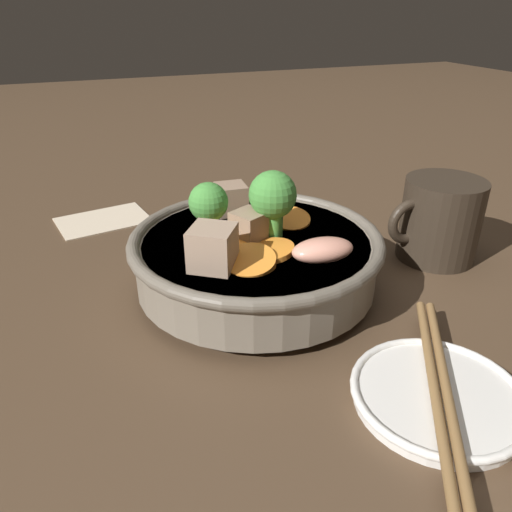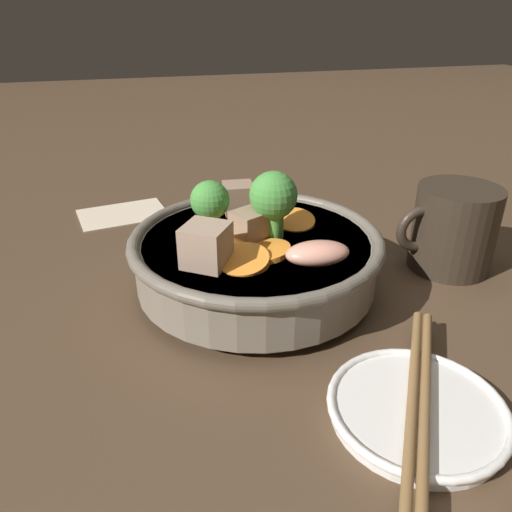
{
  "view_description": "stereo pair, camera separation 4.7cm",
  "coord_description": "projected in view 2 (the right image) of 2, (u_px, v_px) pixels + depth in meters",
  "views": [
    {
      "loc": [
        0.15,
        0.39,
        0.25
      ],
      "look_at": [
        0.0,
        0.0,
        0.04
      ],
      "focal_mm": 35.0,
      "sensor_mm": 36.0,
      "label": 1
    },
    {
      "loc": [
        0.11,
        0.4,
        0.25
      ],
      "look_at": [
        0.0,
        0.0,
        0.04
      ],
      "focal_mm": 35.0,
      "sensor_mm": 36.0,
      "label": 2
    }
  ],
  "objects": [
    {
      "name": "dark_mug",
      "position": [
        453.0,
        228.0,
        0.51
      ],
      "size": [
        0.11,
        0.08,
        0.09
      ],
      "color": "#33281E",
      "rests_on": "ground_plane"
    },
    {
      "name": "ground_plane",
      "position": [
        256.0,
        289.0,
        0.49
      ],
      "size": [
        3.0,
        3.0,
        0.0
      ],
      "primitive_type": "plane",
      "color": "#4C3826"
    },
    {
      "name": "napkin",
      "position": [
        123.0,
        213.0,
        0.66
      ],
      "size": [
        0.12,
        0.09,
        0.0
      ],
      "color": "beige",
      "rests_on": "ground_plane"
    },
    {
      "name": "stirfry_bowl",
      "position": [
        256.0,
        253.0,
        0.47
      ],
      "size": [
        0.24,
        0.24,
        0.12
      ],
      "color": "slate",
      "rests_on": "ground_plane"
    },
    {
      "name": "chopsticks_pair",
      "position": [
        419.0,
        399.0,
        0.33
      ],
      "size": [
        0.12,
        0.18,
        0.01
      ],
      "color": "olive",
      "rests_on": "side_saucer"
    },
    {
      "name": "side_saucer",
      "position": [
        417.0,
        410.0,
        0.34
      ],
      "size": [
        0.12,
        0.12,
        0.01
      ],
      "color": "white",
      "rests_on": "ground_plane"
    }
  ]
}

